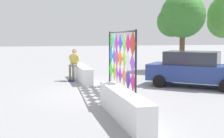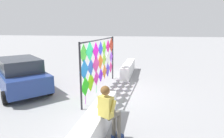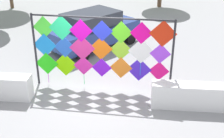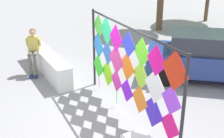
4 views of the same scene
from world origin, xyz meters
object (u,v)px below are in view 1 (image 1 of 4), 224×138
Objects in this scene: kite_display_rack at (120,56)px; seated_vendor at (73,62)px; tree_palm_like at (182,17)px; parked_car at (194,69)px.

kite_display_rack is 4.27m from seated_vendor.
tree_palm_like is at bearing 137.61° from kite_display_rack.
tree_palm_like reaches higher than seated_vendor.
kite_display_rack is 2.84× the size of seated_vendor.
parked_car is at bearing 102.31° from kite_display_rack.
tree_palm_like reaches higher than kite_display_rack.
parked_car is (3.21, 5.03, -0.15)m from seated_vendor.
tree_palm_like is (-2.67, 7.43, 2.59)m from seated_vendor.
seated_vendor is at bearing -70.23° from tree_palm_like.
parked_car is (-0.81, 3.70, -0.69)m from kite_display_rack.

